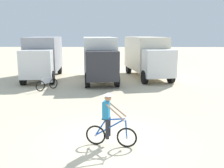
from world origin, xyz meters
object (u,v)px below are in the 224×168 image
at_px(box_truck_grey_hauler, 43,56).
at_px(box_truck_cream_rv, 147,55).
at_px(cyclist_orange_shirt, 109,122).
at_px(box_truck_white_box, 99,57).
at_px(bicycle_spare, 47,84).

relative_size(box_truck_grey_hauler, box_truck_cream_rv, 0.98).
distance_m(box_truck_cream_rv, cyclist_orange_shirt, 13.72).
xyz_separation_m(box_truck_white_box, bicycle_spare, (-3.22, -3.64, -1.48)).
distance_m(box_truck_grey_hauler, bicycle_spare, 4.88).
relative_size(box_truck_cream_rv, bicycle_spare, 4.99).
xyz_separation_m(box_truck_grey_hauler, box_truck_white_box, (4.66, -0.78, 0.00)).
distance_m(box_truck_white_box, box_truck_cream_rv, 4.11).
distance_m(box_truck_grey_hauler, box_truck_cream_rv, 8.55).
height_order(box_truck_white_box, box_truck_cream_rv, same).
relative_size(box_truck_grey_hauler, cyclist_orange_shirt, 3.82).
height_order(box_truck_grey_hauler, box_truck_white_box, same).
bearing_deg(box_truck_grey_hauler, cyclist_orange_shirt, -65.72).
height_order(box_truck_cream_rv, cyclist_orange_shirt, box_truck_cream_rv).
bearing_deg(bicycle_spare, cyclist_orange_shirt, -62.63).
xyz_separation_m(cyclist_orange_shirt, bicycle_spare, (-4.35, 8.40, -0.45)).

